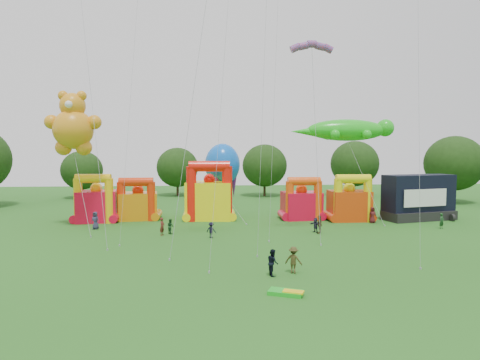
{
  "coord_description": "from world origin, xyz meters",
  "views": [
    {
      "loc": [
        -2.85,
        -23.2,
        8.52
      ],
      "look_at": [
        0.41,
        18.0,
        5.63
      ],
      "focal_mm": 32.0,
      "sensor_mm": 36.0,
      "label": 1
    }
  ],
  "objects": [
    {
      "name": "ground",
      "position": [
        0.0,
        0.0,
        0.0
      ],
      "size": [
        160.0,
        160.0,
        0.0
      ],
      "primitive_type": "plane",
      "color": "#225919",
      "rests_on": "ground"
    },
    {
      "name": "tree_ring",
      "position": [
        -1.17,
        0.61,
        6.26
      ],
      "size": [
        122.71,
        124.8,
        12.07
      ],
      "color": "#352314",
      "rests_on": "ground"
    },
    {
      "name": "bouncy_castle_0",
      "position": [
        -15.92,
        28.41,
        2.21
      ],
      "size": [
        4.99,
        4.23,
        5.77
      ],
      "color": "red",
      "rests_on": "ground"
    },
    {
      "name": "bouncy_castle_1",
      "position": [
        -11.25,
        29.71,
        2.01
      ],
      "size": [
        4.95,
        4.16,
        5.25
      ],
      "color": "orange",
      "rests_on": "ground"
    },
    {
      "name": "bouncy_castle_2",
      "position": [
        -2.49,
        29.17,
        2.73
      ],
      "size": [
        5.94,
        4.96,
        7.23
      ],
      "color": "yellow",
      "rests_on": "ground"
    },
    {
      "name": "bouncy_castle_3",
      "position": [
        8.88,
        28.33,
        2.04
      ],
      "size": [
        4.81,
        4.04,
        5.3
      ],
      "color": "red",
      "rests_on": "ground"
    },
    {
      "name": "bouncy_castle_4",
      "position": [
        14.44,
        26.89,
        2.17
      ],
      "size": [
        4.64,
        3.74,
        5.68
      ],
      "color": "red",
      "rests_on": "ground"
    },
    {
      "name": "stage_trailer",
      "position": [
        23.1,
        26.95,
        2.69
      ],
      "size": [
        9.35,
        5.29,
        5.56
      ],
      "color": "black",
      "rests_on": "ground"
    },
    {
      "name": "teddy_bear_kite",
      "position": [
        -16.35,
        23.16,
        7.09
      ],
      "size": [
        6.28,
        8.03,
        15.05
      ],
      "color": "orange",
      "rests_on": "ground"
    },
    {
      "name": "gecko_kite",
      "position": [
        15.22,
        26.64,
        7.31
      ],
      "size": [
        12.91,
        7.78,
        12.43
      ],
      "color": "green",
      "rests_on": "ground"
    },
    {
      "name": "octopus_kite",
      "position": [
        -0.33,
        30.93,
        4.66
      ],
      "size": [
        4.83,
        9.71,
        9.46
      ],
      "color": "blue",
      "rests_on": "ground"
    },
    {
      "name": "parafoil_kites",
      "position": [
        -10.64,
        16.37,
        12.91
      ],
      "size": [
        27.02,
        13.65,
        26.82
      ],
      "color": "red",
      "rests_on": "ground"
    },
    {
      "name": "diamond_kites",
      "position": [
        1.37,
        13.92,
        16.06
      ],
      "size": [
        25.58,
        16.55,
        38.7
      ],
      "color": "#C7093D",
      "rests_on": "ground"
    },
    {
      "name": "folded_kite_bundle",
      "position": [
        1.84,
        1.17,
        0.14
      ],
      "size": [
        2.23,
        1.7,
        0.31
      ],
      "color": "green",
      "rests_on": "ground"
    },
    {
      "name": "spectator_0",
      "position": [
        -14.8,
        23.46,
        0.95
      ],
      "size": [
        1.09,
        0.9,
        1.91
      ],
      "primitive_type": "imported",
      "rotation": [
        0.0,
        0.0,
        -0.37
      ],
      "color": "#2A2B47",
      "rests_on": "ground"
    },
    {
      "name": "spectator_1",
      "position": [
        -7.28,
        19.55,
        0.9
      ],
      "size": [
        0.64,
        0.76,
        1.79
      ],
      "primitive_type": "imported",
      "rotation": [
        0.0,
        0.0,
        1.2
      ],
      "color": "#572119",
      "rests_on": "ground"
    },
    {
      "name": "spectator_2",
      "position": [
        -6.52,
        20.3,
        0.77
      ],
      "size": [
        0.9,
        0.95,
        1.54
      ],
      "primitive_type": "imported",
      "rotation": [
        0.0,
        0.0,
        2.17
      ],
      "color": "#1B441F",
      "rests_on": "ground"
    },
    {
      "name": "spectator_3",
      "position": [
        -2.4,
        17.89,
        0.77
      ],
      "size": [
        1.15,
        0.99,
        1.55
      ],
      "primitive_type": "imported",
      "rotation": [
        0.0,
        0.0,
        2.64
      ],
      "color": "black",
      "rests_on": "ground"
    },
    {
      "name": "spectator_4",
      "position": [
        8.69,
        19.23,
        0.94
      ],
      "size": [
        0.91,
        1.19,
        1.88
      ],
      "primitive_type": "imported",
      "rotation": [
        0.0,
        0.0,
        4.25
      ],
      "color": "#42381A",
      "rests_on": "ground"
    },
    {
      "name": "spectator_5",
      "position": [
        8.43,
        19.92,
        0.77
      ],
      "size": [
        1.08,
        1.47,
        1.53
      ],
      "primitive_type": "imported",
      "rotation": [
        0.0,
        0.0,
        5.21
      ],
      "color": "#29263F",
      "rests_on": "ground"
    },
    {
      "name": "spectator_6",
      "position": [
        16.55,
        25.0,
        0.94
      ],
      "size": [
        0.94,
        0.63,
        1.88
      ],
      "primitive_type": "imported",
      "rotation": [
        0.0,
        0.0,
        6.32
      ],
      "color": "#4C1518",
      "rests_on": "ground"
    },
    {
      "name": "spectator_7",
      "position": [
        22.63,
        20.86,
        0.85
      ],
      "size": [
        0.74,
        0.65,
        1.7
      ],
      "primitive_type": "imported",
      "rotation": [
        0.0,
        0.0,
        0.49
      ],
      "color": "#19401D",
      "rests_on": "ground"
    },
    {
      "name": "spectator_8",
      "position": [
        1.62,
        5.08,
        0.91
      ],
      "size": [
        0.8,
        0.97,
        1.81
      ],
      "primitive_type": "imported",
      "rotation": [
        0.0,
        0.0,
        1.71
      ],
      "color": "black",
      "rests_on": "ground"
    },
    {
      "name": "spectator_9",
      "position": [
        3.14,
        5.5,
        0.93
      ],
      "size": [
        1.39,
        1.17,
        1.87
      ],
      "primitive_type": "imported",
      "rotation": [
        0.0,
        0.0,
        2.66
      ],
      "color": "#3C3618",
      "rests_on": "ground"
    }
  ]
}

